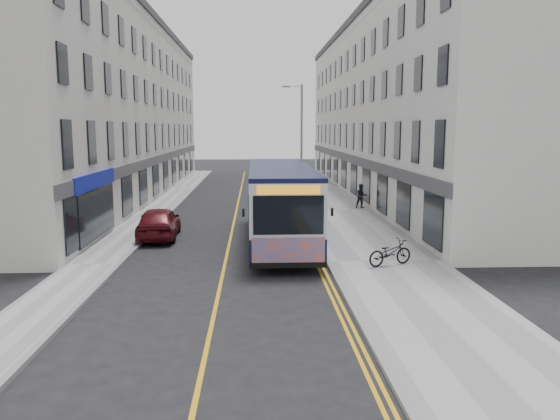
{
  "coord_description": "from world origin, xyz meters",
  "views": [
    {
      "loc": [
        1.18,
        -21.7,
        5.24
      ],
      "look_at": [
        2.3,
        2.32,
        1.6
      ],
      "focal_mm": 35.0,
      "sensor_mm": 36.0,
      "label": 1
    }
  ],
  "objects": [
    {
      "name": "city_bus",
      "position": [
        2.34,
        2.94,
        1.92
      ],
      "size": [
        2.81,
        12.06,
        3.51
      ],
      "color": "black",
      "rests_on": "ground"
    },
    {
      "name": "road_dbl_yellow_outer",
      "position": [
        3.75,
        12.0,
        0.0
      ],
      "size": [
        0.1,
        64.0,
        0.01
      ],
      "primitive_type": "cube",
      "color": "orange",
      "rests_on": "ground"
    },
    {
      "name": "streetlamp",
      "position": [
        4.17,
        14.0,
        4.38
      ],
      "size": [
        1.32,
        0.18,
        8.0
      ],
      "color": "gray",
      "rests_on": "ground"
    },
    {
      "name": "kerb_east",
      "position": [
        4.0,
        12.0,
        0.07
      ],
      "size": [
        0.18,
        64.0,
        0.13
      ],
      "primitive_type": "cube",
      "color": "slate",
      "rests_on": "ground"
    },
    {
      "name": "kerb_west",
      "position": [
        -4.0,
        12.0,
        0.07
      ],
      "size": [
        0.18,
        64.0,
        0.13
      ],
      "primitive_type": "cube",
      "color": "slate",
      "rests_on": "ground"
    },
    {
      "name": "car_maroon",
      "position": [
        -3.4,
        4.14,
        0.77
      ],
      "size": [
        2.02,
        4.58,
        1.53
      ],
      "primitive_type": "imported",
      "rotation": [
        0.0,
        0.0,
        3.19
      ],
      "color": "#4F0D13",
      "rests_on": "ground"
    },
    {
      "name": "road_centre_line",
      "position": [
        0.0,
        12.0,
        0.0
      ],
      "size": [
        0.12,
        64.0,
        0.01
      ],
      "primitive_type": "cube",
      "color": "orange",
      "rests_on": "ground"
    },
    {
      "name": "pavement_west",
      "position": [
        -5.0,
        12.0,
        0.06
      ],
      "size": [
        2.0,
        64.0,
        0.12
      ],
      "primitive_type": "cube",
      "color": "gray",
      "rests_on": "ground"
    },
    {
      "name": "bicycle",
      "position": [
        6.22,
        -1.98,
        0.61
      ],
      "size": [
        1.97,
        1.31,
        0.98
      ],
      "primitive_type": "imported",
      "rotation": [
        0.0,
        0.0,
        1.96
      ],
      "color": "black",
      "rests_on": "pavement_east"
    },
    {
      "name": "terrace_west",
      "position": [
        -9.0,
        21.0,
        6.5
      ],
      "size": [
        6.0,
        46.0,
        13.0
      ],
      "primitive_type": "cube",
      "color": "silver",
      "rests_on": "ground"
    },
    {
      "name": "terrace_east",
      "position": [
        11.5,
        21.0,
        6.5
      ],
      "size": [
        6.0,
        46.0,
        13.0
      ],
      "primitive_type": "cube",
      "color": "silver",
      "rests_on": "ground"
    },
    {
      "name": "ground",
      "position": [
        0.0,
        0.0,
        0.0
      ],
      "size": [
        140.0,
        140.0,
        0.0
      ],
      "primitive_type": "plane",
      "color": "black",
      "rests_on": "ground"
    },
    {
      "name": "pavement_east",
      "position": [
        6.25,
        12.0,
        0.06
      ],
      "size": [
        4.5,
        64.0,
        0.12
      ],
      "primitive_type": "cube",
      "color": "gray",
      "rests_on": "ground"
    },
    {
      "name": "pedestrian_far",
      "position": [
        8.0,
        12.63,
        0.9
      ],
      "size": [
        0.81,
        0.66,
        1.56
      ],
      "primitive_type": "imported",
      "rotation": [
        0.0,
        0.0,
        0.1
      ],
      "color": "black",
      "rests_on": "pavement_east"
    },
    {
      "name": "car_white",
      "position": [
        1.8,
        20.34,
        0.61
      ],
      "size": [
        1.64,
        3.81,
        1.22
      ],
      "primitive_type": "imported",
      "rotation": [
        0.0,
        0.0,
        -0.1
      ],
      "color": "white",
      "rests_on": "ground"
    },
    {
      "name": "road_dbl_yellow_inner",
      "position": [
        3.55,
        12.0,
        0.0
      ],
      "size": [
        0.1,
        64.0,
        0.01
      ],
      "primitive_type": "cube",
      "color": "orange",
      "rests_on": "ground"
    },
    {
      "name": "pedestrian_near",
      "position": [
        5.36,
        14.37,
        1.04
      ],
      "size": [
        0.69,
        0.48,
        1.83
      ],
      "primitive_type": "imported",
      "rotation": [
        0.0,
        0.0,
        -0.06
      ],
      "color": "#9A6746",
      "rests_on": "pavement_east"
    }
  ]
}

